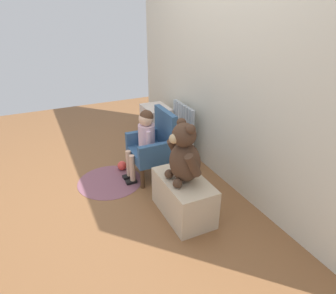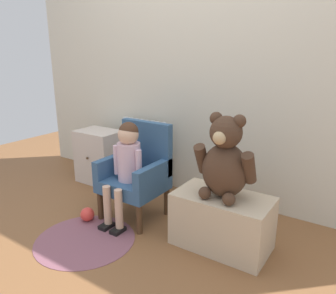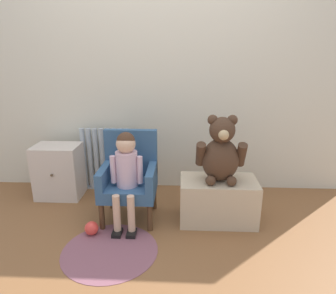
% 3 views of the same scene
% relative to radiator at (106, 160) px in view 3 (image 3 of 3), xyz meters
% --- Properties ---
extents(ground_plane, '(6.00, 6.00, 0.00)m').
position_rel_radiator_xyz_m(ground_plane, '(0.53, -0.95, -0.31)').
color(ground_plane, brown).
extents(back_wall, '(3.80, 0.05, 2.40)m').
position_rel_radiator_xyz_m(back_wall, '(0.53, 0.12, 0.89)').
color(back_wall, beige).
rests_on(back_wall, ground_plane).
extents(radiator, '(0.50, 0.05, 0.63)m').
position_rel_radiator_xyz_m(radiator, '(0.00, 0.00, 0.00)').
color(radiator, '#A6B1BB').
rests_on(radiator, ground_plane).
extents(small_dresser, '(0.42, 0.32, 0.51)m').
position_rel_radiator_xyz_m(small_dresser, '(-0.41, -0.18, -0.06)').
color(small_dresser, beige).
rests_on(small_dresser, ground_plane).
extents(child_armchair, '(0.44, 0.41, 0.72)m').
position_rel_radiator_xyz_m(child_armchair, '(0.33, -0.51, 0.04)').
color(child_armchair, '#31557C').
rests_on(child_armchair, ground_plane).
extents(child_figure, '(0.25, 0.35, 0.75)m').
position_rel_radiator_xyz_m(child_figure, '(0.33, -0.62, 0.18)').
color(child_figure, '#D1AFC3').
rests_on(child_figure, ground_plane).
extents(low_bench, '(0.61, 0.35, 0.36)m').
position_rel_radiator_xyz_m(low_bench, '(1.05, -0.55, -0.13)').
color(low_bench, '#C0AC8E').
rests_on(low_bench, ground_plane).
extents(large_teddy_bear, '(0.38, 0.27, 0.53)m').
position_rel_radiator_xyz_m(large_teddy_bear, '(1.06, -0.56, 0.28)').
color(large_teddy_bear, '#452E20').
rests_on(large_teddy_bear, low_bench).
extents(floor_rug, '(0.67, 0.67, 0.01)m').
position_rel_radiator_xyz_m(floor_rug, '(0.26, -1.00, -0.31)').
color(floor_rug, '#824F5D').
rests_on(floor_rug, ground_plane).
extents(toy_ball, '(0.10, 0.10, 0.10)m').
position_rel_radiator_xyz_m(toy_ball, '(0.08, -0.81, -0.26)').
color(toy_ball, '#E43E36').
rests_on(toy_ball, ground_plane).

